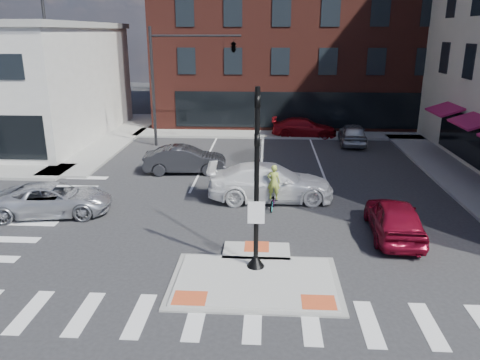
# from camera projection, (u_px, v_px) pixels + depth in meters

# --- Properties ---
(ground) EXTENTS (120.00, 120.00, 0.00)m
(ground) POSITION_uv_depth(u_px,v_px,m) (255.00, 275.00, 15.41)
(ground) COLOR #28282B
(ground) RESTS_ON ground
(refuge_island) EXTENTS (5.40, 4.65, 0.13)m
(refuge_island) POSITION_uv_depth(u_px,v_px,m) (255.00, 278.00, 15.14)
(refuge_island) COLOR gray
(refuge_island) RESTS_ON ground
(sidewalk_nw) EXTENTS (23.50, 20.50, 0.15)m
(sidewalk_nw) POSITION_uv_depth(u_px,v_px,m) (8.00, 152.00, 30.87)
(sidewalk_nw) COLOR gray
(sidewalk_nw) RESTS_ON ground
(sidewalk_e) EXTENTS (3.00, 24.00, 0.15)m
(sidewalk_e) POSITION_uv_depth(u_px,v_px,m) (468.00, 185.00, 24.28)
(sidewalk_e) COLOR gray
(sidewalk_e) RESTS_ON ground
(sidewalk_n) EXTENTS (26.00, 3.00, 0.15)m
(sidewalk_n) POSITION_uv_depth(u_px,v_px,m) (302.00, 134.00, 36.14)
(sidewalk_n) COLOR gray
(sidewalk_n) RESTS_ON ground
(building_n) EXTENTS (24.40, 18.40, 15.50)m
(building_n) POSITION_uv_depth(u_px,v_px,m) (298.00, 30.00, 43.30)
(building_n) COLOR #4D1E18
(building_n) RESTS_ON ground
(building_far_left) EXTENTS (10.00, 12.00, 10.00)m
(building_far_left) POSITION_uv_depth(u_px,v_px,m) (237.00, 52.00, 63.58)
(building_far_left) COLOR slate
(building_far_left) RESTS_ON ground
(building_far_right) EXTENTS (12.00, 12.00, 12.00)m
(building_far_right) POSITION_uv_depth(u_px,v_px,m) (332.00, 44.00, 64.44)
(building_far_right) COLOR brown
(building_far_right) RESTS_ON ground
(signal_pole) EXTENTS (0.60, 0.60, 5.98)m
(signal_pole) POSITION_uv_depth(u_px,v_px,m) (256.00, 204.00, 15.07)
(signal_pole) COLOR black
(signal_pole) RESTS_ON refuge_island
(mast_arm_signal) EXTENTS (6.10, 2.24, 8.00)m
(mast_arm_signal) POSITION_uv_depth(u_px,v_px,m) (211.00, 55.00, 30.84)
(mast_arm_signal) COLOR black
(mast_arm_signal) RESTS_ON ground
(silver_suv) EXTENTS (5.29, 3.08, 1.38)m
(silver_suv) POSITION_uv_depth(u_px,v_px,m) (53.00, 199.00, 20.37)
(silver_suv) COLOR silver
(silver_suv) RESTS_ON ground
(red_sedan) EXTENTS (2.04, 4.57, 1.53)m
(red_sedan) POSITION_uv_depth(u_px,v_px,m) (394.00, 218.00, 18.13)
(red_sedan) COLOR maroon
(red_sedan) RESTS_ON ground
(white_pickup) EXTENTS (6.05, 2.75, 1.72)m
(white_pickup) POSITION_uv_depth(u_px,v_px,m) (270.00, 182.00, 22.11)
(white_pickup) COLOR white
(white_pickup) RESTS_ON ground
(bg_car_dark) EXTENTS (4.73, 2.02, 1.52)m
(bg_car_dark) POSITION_uv_depth(u_px,v_px,m) (185.00, 160.00, 26.39)
(bg_car_dark) COLOR #2A2A2F
(bg_car_dark) RESTS_ON ground
(bg_car_silver) EXTENTS (2.12, 4.56, 1.51)m
(bg_car_silver) POSITION_uv_depth(u_px,v_px,m) (353.00, 134.00, 33.04)
(bg_car_silver) COLOR #A2A4A9
(bg_car_silver) RESTS_ON ground
(bg_car_red) EXTENTS (4.96, 2.21, 1.41)m
(bg_car_red) POSITION_uv_depth(u_px,v_px,m) (304.00, 128.00, 35.47)
(bg_car_red) COLOR maroon
(bg_car_red) RESTS_ON ground
(cyclist) EXTENTS (0.80, 1.65, 2.04)m
(cyclist) POSITION_uv_depth(u_px,v_px,m) (273.00, 194.00, 21.04)
(cyclist) COLOR #3F3F44
(cyclist) RESTS_ON ground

